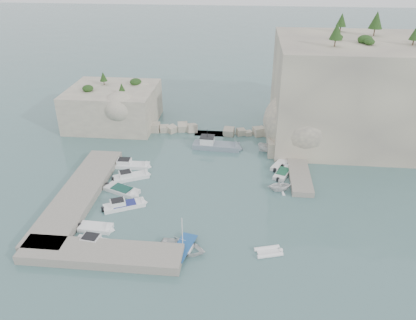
# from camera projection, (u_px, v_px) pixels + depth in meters

# --- Properties ---
(ground) EXTENTS (400.00, 400.00, 0.00)m
(ground) POSITION_uv_depth(u_px,v_px,m) (204.00, 200.00, 54.87)
(ground) COLOR slate
(ground) RESTS_ON ground
(cliff_east) EXTENTS (26.00, 22.00, 17.00)m
(cliff_east) POSITION_uv_depth(u_px,v_px,m) (352.00, 91.00, 69.06)
(cliff_east) COLOR beige
(cliff_east) RESTS_ON ground
(cliff_terrace) EXTENTS (8.00, 10.00, 2.50)m
(cliff_terrace) POSITION_uv_depth(u_px,v_px,m) (291.00, 140.00, 68.95)
(cliff_terrace) COLOR beige
(cliff_terrace) RESTS_ON ground
(outcrop_west) EXTENTS (16.00, 14.00, 7.00)m
(outcrop_west) POSITION_uv_depth(u_px,v_px,m) (113.00, 106.00, 76.94)
(outcrop_west) COLOR beige
(outcrop_west) RESTS_ON ground
(quay_west) EXTENTS (5.00, 24.00, 1.10)m
(quay_west) POSITION_uv_depth(u_px,v_px,m) (79.00, 194.00, 55.22)
(quay_west) COLOR #9E9689
(quay_west) RESTS_ON ground
(quay_south) EXTENTS (18.00, 4.00, 1.10)m
(quay_south) POSITION_uv_depth(u_px,v_px,m) (101.00, 254.00, 44.50)
(quay_south) COLOR #9E9689
(quay_south) RESTS_ON ground
(ledge_east) EXTENTS (3.00, 16.00, 0.80)m
(ledge_east) POSITION_uv_depth(u_px,v_px,m) (298.00, 167.00, 62.28)
(ledge_east) COLOR #9E9689
(ledge_east) RESTS_ON ground
(breakwater) EXTENTS (28.00, 3.00, 1.40)m
(breakwater) POSITION_uv_depth(u_px,v_px,m) (211.00, 130.00, 73.95)
(breakwater) COLOR beige
(breakwater) RESTS_ON ground
(motorboat_a) EXTENTS (6.51, 2.06, 1.40)m
(motorboat_a) POSITION_uv_depth(u_px,v_px,m) (130.00, 167.00, 63.15)
(motorboat_a) COLOR white
(motorboat_a) RESTS_ON ground
(motorboat_b) EXTENTS (5.90, 4.17, 1.40)m
(motorboat_b) POSITION_uv_depth(u_px,v_px,m) (131.00, 178.00, 60.02)
(motorboat_b) COLOR white
(motorboat_b) RESTS_ON ground
(motorboat_c) EXTENTS (5.93, 4.05, 0.70)m
(motorboat_c) POSITION_uv_depth(u_px,v_px,m) (122.00, 192.00, 56.77)
(motorboat_c) COLOR silver
(motorboat_c) RESTS_ON ground
(motorboat_d) EXTENTS (6.09, 4.14, 1.40)m
(motorboat_d) POSITION_uv_depth(u_px,v_px,m) (125.00, 207.00, 53.40)
(motorboat_d) COLOR white
(motorboat_d) RESTS_ON ground
(motorboat_e) EXTENTS (4.46, 1.99, 0.70)m
(motorboat_e) POSITION_uv_depth(u_px,v_px,m) (96.00, 229.00, 49.23)
(motorboat_e) COLOR white
(motorboat_e) RESTS_ON ground
(motorboat_f) EXTENTS (6.42, 2.64, 1.40)m
(motorboat_f) POSITION_uv_depth(u_px,v_px,m) (99.00, 246.00, 46.49)
(motorboat_f) COLOR white
(motorboat_f) RESTS_ON ground
(rowboat) EXTENTS (6.15, 4.99, 1.12)m
(rowboat) POSITION_uv_depth(u_px,v_px,m) (183.00, 251.00, 45.83)
(rowboat) COLOR white
(rowboat) RESTS_ON ground
(inflatable_dinghy) EXTENTS (3.53, 2.41, 0.44)m
(inflatable_dinghy) POSITION_uv_depth(u_px,v_px,m) (268.00, 253.00, 45.47)
(inflatable_dinghy) COLOR white
(inflatable_dinghy) RESTS_ON ground
(tender_east_a) EXTENTS (4.08, 3.73, 1.83)m
(tender_east_a) POSITION_uv_depth(u_px,v_px,m) (279.00, 190.00, 57.10)
(tender_east_a) COLOR white
(tender_east_a) RESTS_ON ground
(tender_east_b) EXTENTS (3.42, 5.30, 0.70)m
(tender_east_b) POSITION_uv_depth(u_px,v_px,m) (283.00, 174.00, 61.04)
(tender_east_b) COLOR white
(tender_east_b) RESTS_ON ground
(tender_east_c) EXTENTS (3.74, 5.24, 0.70)m
(tender_east_c) POSITION_uv_depth(u_px,v_px,m) (281.00, 166.00, 63.40)
(tender_east_c) COLOR white
(tender_east_c) RESTS_ON ground
(tender_east_d) EXTENTS (4.74, 2.61, 1.73)m
(tender_east_d) POSITION_uv_depth(u_px,v_px,m) (271.00, 152.00, 67.48)
(tender_east_d) COLOR white
(tender_east_d) RESTS_ON ground
(work_boat) EXTENTS (8.77, 3.07, 2.20)m
(work_boat) POSITION_uv_depth(u_px,v_px,m) (216.00, 148.00, 68.89)
(work_boat) COLOR slate
(work_boat) RESTS_ON ground
(rowboat_mast) EXTENTS (0.10, 0.10, 4.20)m
(rowboat_mast) POSITION_uv_depth(u_px,v_px,m) (182.00, 232.00, 44.58)
(rowboat_mast) COLOR white
(rowboat_mast) RESTS_ON rowboat
(vegetation) EXTENTS (53.48, 13.88, 13.40)m
(vegetation) POSITION_uv_depth(u_px,v_px,m) (327.00, 32.00, 66.32)
(vegetation) COLOR #1E4219
(vegetation) RESTS_ON ground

